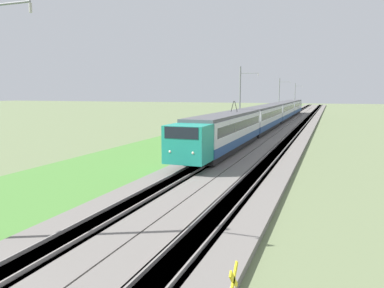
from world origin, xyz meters
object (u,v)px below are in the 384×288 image
catenary_mast_mid (240,100)px  passenger_train (274,113)px  catenary_mast_distant (295,96)px  catenary_mast_far (279,97)px

catenary_mast_mid → passenger_train: bearing=-11.0°
catenary_mast_mid → catenary_mast_distant: bearing=-0.0°
passenger_train → catenary_mast_mid: 13.92m
catenary_mast_mid → catenary_mast_distant: catenary_mast_mid is taller
passenger_train → catenary_mast_distant: catenary_mast_distant is taller
catenary_mast_mid → catenary_mast_far: 39.86m
passenger_train → catenary_mast_far: 26.64m
catenary_mast_mid → catenary_mast_far: bearing=-0.0°
passenger_train → catenary_mast_mid: bearing=-11.0°
catenary_mast_mid → catenary_mast_far: catenary_mast_mid is taller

